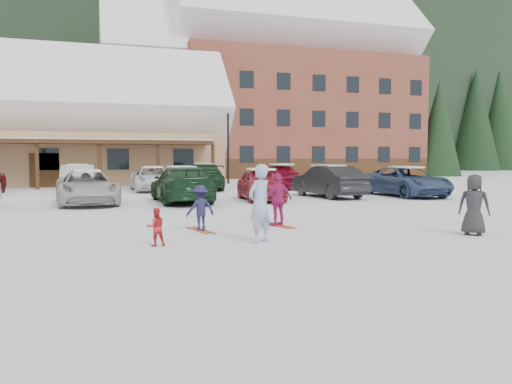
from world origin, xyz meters
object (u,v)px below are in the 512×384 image
object	(u,v)px
bystander_dark	(474,205)
parked_car_11	(204,177)
parked_car_4	(261,185)
parked_car_12	(282,176)
parked_car_2	(87,187)
alpine_hotel	(276,93)
toddler_red	(156,227)
parked_car_3	(182,185)
day_lodge	(20,129)
adult_skier	(260,204)
lamp_post	(228,139)
parked_car_5	(328,181)
child_magenta	(278,200)
parked_car_6	(406,182)
child_navy	(200,208)
parked_car_10	(153,179)
parked_car_9	(78,179)

from	to	relation	value
bystander_dark	parked_car_11	world-z (taller)	parked_car_11
parked_car_4	parked_car_12	bearing A→B (deg)	68.27
parked_car_2	parked_car_12	distance (m)	13.21
alpine_hotel	toddler_red	distance (m)	43.10
parked_car_11	parked_car_3	bearing A→B (deg)	79.29
day_lodge	adult_skier	size ratio (longest dim) A/B	16.34
lamp_post	adult_skier	size ratio (longest dim) A/B	3.21
lamp_post	toddler_red	world-z (taller)	lamp_post
parked_car_5	child_magenta	bearing A→B (deg)	50.16
day_lodge	parked_car_6	distance (m)	27.26
toddler_red	parked_car_5	distance (m)	14.46
adult_skier	parked_car_5	xyz separation A→B (m)	(7.17, 11.23, -0.12)
lamp_post	toddler_red	distance (m)	25.86
bystander_dark	parked_car_6	world-z (taller)	bystander_dark
day_lodge	lamp_post	xyz separation A→B (m)	(14.38, -4.33, -0.69)
day_lodge	child_magenta	world-z (taller)	day_lodge
child_magenta	parked_car_4	world-z (taller)	child_magenta
child_navy	day_lodge	bearing A→B (deg)	-85.73
parked_car_3	parked_car_5	distance (m)	7.24
day_lodge	alpine_hotel	bearing A→B (deg)	23.33
parked_car_2	parked_car_5	distance (m)	11.07
adult_skier	toddler_red	size ratio (longest dim) A/B	2.13
parked_car_11	adult_skier	bearing A→B (deg)	89.51
parked_car_12	parked_car_5	bearing A→B (deg)	-93.21
child_magenta	parked_car_5	bearing A→B (deg)	-136.74
day_lodge	child_magenta	xyz separation A→B (m)	(10.06, -26.62, -3.20)
child_navy	lamp_post	bearing A→B (deg)	-118.20
lamp_post	parked_car_5	size ratio (longest dim) A/B	1.22
child_navy	parked_car_10	xyz separation A→B (m)	(0.47, 16.10, 0.09)
toddler_red	child_magenta	xyz separation A→B (m)	(3.63, 2.15, 0.33)
alpine_hotel	child_navy	bearing A→B (deg)	-112.75
parked_car_9	parked_car_6	bearing A→B (deg)	155.12
day_lodge	bystander_dark	xyz separation A→B (m)	(14.13, -29.62, -3.18)
parked_car_4	parked_car_10	distance (m)	8.69
parked_car_10	child_magenta	bearing A→B (deg)	-84.19
toddler_red	parked_car_5	xyz separation A→B (m)	(9.45, 10.94, 0.35)
lamp_post	parked_car_6	world-z (taller)	lamp_post
child_navy	parked_car_6	xyz separation A→B (m)	(12.04, 8.45, 0.12)
adult_skier	parked_car_9	bearing A→B (deg)	-106.94
parked_car_5	parked_car_11	world-z (taller)	parked_car_11
day_lodge	parked_car_4	xyz separation A→B (m)	(12.20, -18.52, -3.24)
alpine_hotel	bystander_dark	world-z (taller)	alpine_hotel
toddler_red	parked_car_9	world-z (taller)	parked_car_9
child_magenta	parked_car_12	xyz separation A→B (m)	(5.95, 15.53, 0.01)
bystander_dark	parked_car_10	bearing A→B (deg)	-27.08
parked_car_11	child_magenta	bearing A→B (deg)	93.04
parked_car_12	parked_car_10	bearing A→B (deg)	175.53
parked_car_6	parked_car_11	bearing A→B (deg)	136.24
toddler_red	alpine_hotel	bearing A→B (deg)	-118.59
day_lodge	parked_car_5	distance (m)	24.09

